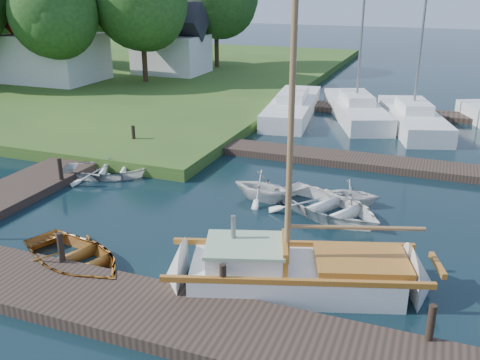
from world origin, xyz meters
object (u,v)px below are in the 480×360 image
(marina_boat_2, at_px, (413,117))
(tender_b, at_px, (263,184))
(tender_a, at_px, (109,167))
(tree_2, at_px, (54,12))
(mooring_post_4, at_px, (60,169))
(tender_d, at_px, (352,191))
(tree_3, at_px, (141,2))
(tender_c, at_px, (329,203))
(house_c, at_px, (171,45))
(mooring_post_1, at_px, (61,247))
(marina_boat_1, at_px, (356,108))
(mooring_post_5, at_px, (133,134))
(house_a, at_px, (53,45))
(dinghy, at_px, (74,254))
(mooring_post_3, at_px, (431,323))
(mooring_post_2, at_px, (223,280))
(marina_boat_0, at_px, (293,105))
(sailboat, at_px, (301,276))

(marina_boat_2, bearing_deg, tender_b, 144.53)
(tender_a, relative_size, tree_2, 0.45)
(mooring_post_4, relative_size, tender_d, 0.42)
(mooring_post_4, xyz_separation_m, tree_3, (-7.00, 18.05, 5.11))
(tender_c, relative_size, house_c, 0.75)
(mooring_post_1, height_order, marina_boat_1, marina_boat_1)
(mooring_post_1, bearing_deg, mooring_post_5, 111.80)
(house_a, bearing_deg, house_c, 45.00)
(mooring_post_4, relative_size, dinghy, 0.22)
(tender_b, height_order, tender_d, tender_b)
(mooring_post_3, distance_m, house_a, 33.50)
(mooring_post_5, relative_size, tree_3, 0.09)
(mooring_post_1, relative_size, mooring_post_2, 1.00)
(mooring_post_5, height_order, tree_3, tree_3)
(tender_c, distance_m, house_c, 26.87)
(marina_boat_0, xyz_separation_m, marina_boat_2, (6.48, -0.40, 0.02))
(tender_a, relative_size, house_a, 0.56)
(mooring_post_3, height_order, tender_a, mooring_post_3)
(tender_b, xyz_separation_m, marina_boat_1, (0.98, 12.98, -0.01))
(sailboat, relative_size, tender_c, 2.47)
(sailboat, height_order, tree_2, sailboat)
(sailboat, distance_m, tree_2, 27.84)
(marina_boat_2, relative_size, house_a, 1.87)
(mooring_post_5, distance_m, sailboat, 13.17)
(mooring_post_5, height_order, tender_b, tender_b)
(tender_a, relative_size, tender_c, 0.88)
(tree_2, xyz_separation_m, tree_3, (4.00, 4.00, 0.56))
(mooring_post_2, relative_size, tree_2, 0.10)
(mooring_post_5, distance_m, tender_a, 3.51)
(marina_boat_0, bearing_deg, tender_c, -166.56)
(sailboat, distance_m, tender_a, 10.43)
(dinghy, distance_m, tree_2, 24.58)
(dinghy, relative_size, tender_b, 1.63)
(mooring_post_1, relative_size, dinghy, 0.22)
(marina_boat_1, distance_m, tree_3, 16.56)
(tender_c, relative_size, marina_boat_0, 0.38)
(tender_d, relative_size, house_c, 0.36)
(sailboat, bearing_deg, marina_boat_1, 77.28)
(mooring_post_2, distance_m, dinghy, 4.40)
(marina_boat_1, bearing_deg, mooring_post_3, 172.28)
(marina_boat_0, distance_m, marina_boat_1, 3.47)
(tree_2, bearing_deg, sailboat, -40.08)
(marina_boat_1, bearing_deg, marina_boat_2, -129.06)
(tender_b, height_order, house_c, house_c)
(dinghy, bearing_deg, tender_a, 47.50)
(tender_d, xyz_separation_m, marina_boat_2, (1.13, 11.38, 0.08))
(mooring_post_1, bearing_deg, tree_3, 115.51)
(dinghy, bearing_deg, house_a, 60.54)
(tender_c, bearing_deg, mooring_post_4, 125.84)
(dinghy, height_order, tender_d, tender_d)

